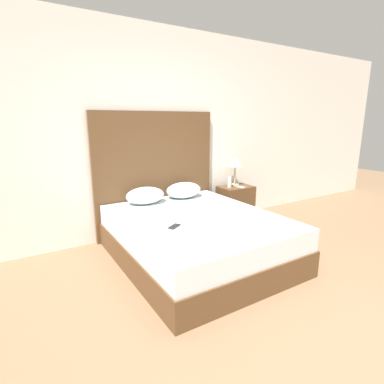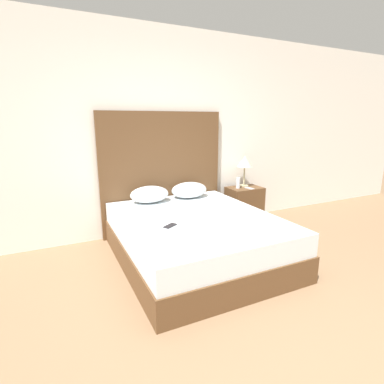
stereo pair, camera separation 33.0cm
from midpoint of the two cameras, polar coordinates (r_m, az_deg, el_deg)
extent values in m
plane|color=#8C6B4C|center=(2.44, 17.11, -25.95)|extent=(16.00, 16.00, 0.00)
cube|color=white|center=(4.08, -10.44, 10.81)|extent=(10.00, 0.06, 2.70)
cube|color=brown|center=(3.41, -1.93, -10.52)|extent=(1.62, 1.97, 0.27)
cube|color=silver|center=(3.32, -1.96, -6.53)|extent=(1.59, 1.93, 0.23)
cube|color=brown|center=(4.09, -9.07, 3.40)|extent=(1.70, 0.05, 1.64)
ellipsoid|color=silver|center=(3.81, -11.36, -0.69)|extent=(0.49, 0.34, 0.21)
ellipsoid|color=silver|center=(4.03, -3.93, 0.33)|extent=(0.49, 0.34, 0.21)
cube|color=#232328|center=(2.97, -6.58, -6.59)|extent=(0.16, 0.14, 0.01)
cube|color=brown|center=(4.64, 6.25, -2.24)|extent=(0.51, 0.35, 0.55)
cylinder|color=tan|center=(4.64, 6.09, 1.38)|extent=(0.14, 0.14, 0.02)
cylinder|color=tan|center=(4.61, 6.14, 3.21)|extent=(0.02, 0.02, 0.28)
cone|color=beige|center=(4.58, 6.21, 5.94)|extent=(0.24, 0.24, 0.16)
cube|color=#B7B7BC|center=(4.51, 7.20, 0.93)|extent=(0.09, 0.16, 0.01)
cylinder|color=silver|center=(4.48, 5.10, 1.87)|extent=(0.06, 0.06, 0.16)
camera|label=1|loc=(0.16, -92.86, -0.69)|focal=28.00mm
camera|label=2|loc=(0.16, 87.14, 0.69)|focal=28.00mm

